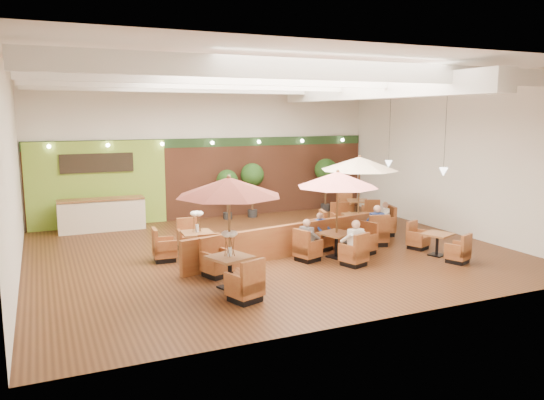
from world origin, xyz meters
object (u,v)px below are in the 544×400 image
table_0 (229,203)px  diner_1 (321,227)px  topiary_0 (227,182)px  diner_4 (384,215)px  diner_0 (354,238)px  booth_divider (287,241)px  topiary_1 (252,177)px  table_1 (337,198)px  table_2 (359,183)px  diner_2 (308,235)px  diner_3 (376,221)px  table_5 (358,209)px  table_4 (437,245)px  service_counter (102,215)px  table_3 (189,243)px  topiary_2 (326,172)px

table_0 → diner_1: size_ratio=4.04×
topiary_0 → diner_4: size_ratio=2.74×
diner_0 → diner_1: bearing=79.4°
booth_divider → topiary_1: bearing=66.0°
table_1 → table_2: table_2 is taller
diner_2 → diner_4: size_ratio=1.06×
table_1 → topiary_0: table_1 is taller
diner_3 → diner_4: 1.47m
table_2 → table_5: bearing=70.7°
table_5 → table_4: bearing=-75.3°
table_2 → diner_2: bearing=-134.3°
service_counter → topiary_1: bearing=1.9°
table_4 → diner_1: bearing=122.9°
diner_3 → diner_4: diner_3 is taller
table_3 → topiary_1: size_ratio=1.18×
service_counter → table_5: bearing=-9.8°
booth_divider → diner_1: size_ratio=9.73×
diner_0 → diner_3: bearing=31.2°
table_0 → diner_1: (3.79, 2.33, -1.37)m
table_1 → table_2: bearing=24.1°
table_1 → diner_3: 2.28m
topiary_1 → table_1: bearing=-90.3°
service_counter → diner_3: (7.81, -5.81, 0.20)m
booth_divider → table_0: bearing=-152.6°
diner_1 → diner_2: 1.34m
table_0 → table_5: size_ratio=1.08×
diner_1 → diner_3: (1.91, -0.19, 0.06)m
table_3 → diner_3: table_3 is taller
topiary_0 → diner_3: size_ratio=2.32×
booth_divider → table_3: size_ratio=2.65×
topiary_2 → diner_3: 6.28m
topiary_1 → booth_divider: bearing=-102.2°
table_3 → table_5: 8.54m
table_5 → diner_4: 3.25m
table_3 → diner_1: (4.00, -0.68, 0.27)m
booth_divider → table_2: size_ratio=2.39×
topiary_0 → diner_1: size_ratio=2.80×
table_1 → diner_1: 1.41m
table_0 → table_3: (-0.21, 3.02, -1.64)m
topiary_0 → service_counter: bearing=-177.6°
table_0 → diner_0: (3.79, 0.43, -1.32)m
table_5 → diner_0: diner_0 is taller
topiary_1 → diner_2: (-0.99, -6.77, -0.90)m
diner_4 → table_0: bearing=133.4°
booth_divider → diner_3: diner_3 is taller
topiary_2 → diner_3: size_ratio=2.65×
topiary_2 → service_counter: bearing=-178.8°
diner_0 → diner_3: size_ratio=0.98×
topiary_2 → diner_2: 8.13m
diner_1 → diner_3: bearing=155.1°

